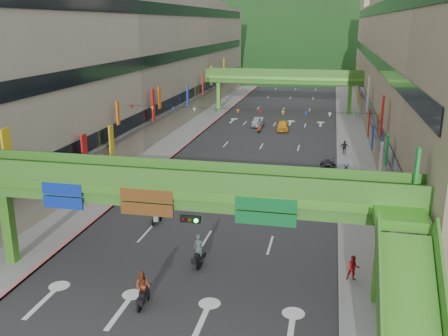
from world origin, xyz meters
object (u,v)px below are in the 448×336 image
at_px(overpass_near, 192,203).
at_px(car_yellow, 283,126).
at_px(scooter_rider_mid, 143,289).
at_px(pedestrian_red, 353,270).
at_px(car_silver, 259,122).
at_px(scooter_rider_near, 198,251).

xyz_separation_m(overpass_near, car_yellow, (0.65, 44.47, -4.49)).
distance_m(scooter_rider_mid, pedestrian_red, 12.07).
bearing_deg(car_silver, pedestrian_red, -71.39).
height_order(scooter_rider_near, car_yellow, scooter_rider_near).
relative_size(overpass_near, scooter_rider_mid, 13.79).
distance_m(overpass_near, scooter_rider_near, 5.07).
bearing_deg(overpass_near, pedestrian_red, 16.45).
height_order(scooter_rider_mid, car_yellow, scooter_rider_mid).
relative_size(car_yellow, pedestrian_red, 2.74).
bearing_deg(overpass_near, scooter_rider_near, 99.01).
bearing_deg(overpass_near, scooter_rider_mid, -131.73).
distance_m(scooter_rider_mid, car_yellow, 46.93).
bearing_deg(scooter_rider_near, car_yellow, 88.50).
distance_m(overpass_near, pedestrian_red, 10.26).
bearing_deg(pedestrian_red, scooter_rider_mid, -162.86).
height_order(overpass_near, pedestrian_red, overpass_near).
distance_m(overpass_near, car_yellow, 44.70).
xyz_separation_m(car_silver, pedestrian_red, (11.92, -44.00, 0.11)).
relative_size(overpass_near, pedestrian_red, 18.37).
xyz_separation_m(scooter_rider_near, pedestrian_red, (9.30, -0.14, -0.21)).
bearing_deg(pedestrian_red, scooter_rider_near, 171.86).
height_order(overpass_near, car_silver, overpass_near).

